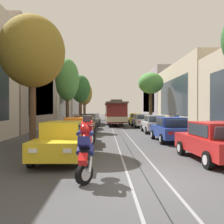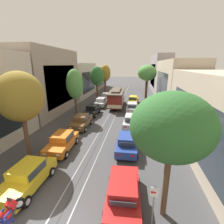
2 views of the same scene
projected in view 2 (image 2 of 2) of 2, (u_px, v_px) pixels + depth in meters
name	position (u px, v px, depth m)	size (l,w,h in m)	color
ground_plane	(116.00, 109.00, 29.35)	(160.00, 160.00, 0.00)	#424244
trolley_track_rails	(118.00, 104.00, 32.96)	(1.14, 66.06, 0.01)	gray
building_facade_left	(66.00, 82.00, 32.49)	(5.41, 57.76, 10.01)	beige
building_facade_right	(173.00, 83.00, 30.95)	(5.20, 57.76, 10.29)	#BCAD93
parked_car_yellow_near_left	(27.00, 176.00, 10.36)	(2.06, 4.39, 1.58)	gold
parked_car_orange_second_left	(62.00, 142.00, 15.03)	(2.10, 4.40, 1.58)	orange
parked_car_brown_mid_left	(81.00, 121.00, 20.41)	(2.03, 4.37, 1.58)	brown
parked_car_black_fourth_left	(92.00, 110.00, 25.59)	(2.09, 4.40, 1.58)	black
parked_car_silver_fifth_left	(101.00, 102.00, 30.80)	(2.03, 4.38, 1.58)	#B7B7BC
parked_car_silver_sixth_left	(106.00, 97.00, 35.85)	(2.08, 4.39, 1.58)	#B7B7BC
parked_car_red_near_right	(123.00, 192.00, 9.10)	(2.14, 4.42, 1.58)	red
parked_car_blue_second_right	(127.00, 143.00, 14.85)	(2.03, 4.37, 1.58)	#233D93
parked_car_silver_mid_right	(131.00, 121.00, 20.58)	(2.05, 4.38, 1.58)	#B7B7BC
parked_car_silver_fourth_right	(132.00, 107.00, 27.15)	(2.05, 4.38, 1.58)	#B7B7BC
parked_car_yellow_fifth_right	(133.00, 100.00, 32.81)	(2.12, 4.41, 1.58)	gold
street_tree_kerb_left_near	(20.00, 97.00, 12.59)	(3.52, 3.59, 7.21)	brown
street_tree_kerb_left_second	(75.00, 84.00, 22.80)	(2.31, 2.32, 7.07)	#4C3826
street_tree_kerb_left_mid	(97.00, 76.00, 35.25)	(2.94, 2.62, 7.30)	brown
street_tree_kerb_left_fourth	(105.00, 73.00, 45.92)	(2.99, 2.75, 7.59)	brown
street_tree_kerb_right_near	(172.00, 128.00, 7.33)	(3.80, 3.29, 6.56)	brown
street_tree_kerb_right_second	(147.00, 73.00, 32.74)	(3.74, 3.84, 7.60)	#4C3826
cable_car_trolley	(117.00, 98.00, 30.26)	(2.77, 9.17, 3.28)	maroon
motorcycle_with_rider	(7.00, 220.00, 7.26)	(0.50, 1.81, 1.90)	black
pedestrian_on_left_pavement	(159.00, 106.00, 27.31)	(0.55, 0.39, 1.61)	#4C4233
fire_hydrant	(60.00, 132.00, 18.07)	(0.40, 0.22, 0.84)	gold
street_sign_post	(153.00, 205.00, 7.19)	(0.36, 0.08, 2.68)	slate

